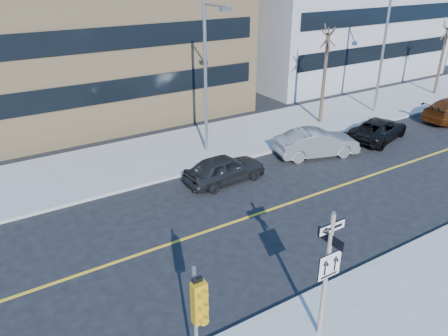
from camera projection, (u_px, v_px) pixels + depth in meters
ground at (267, 287)px, 14.67m from camera, size 120.00×120.00×0.00m
far_sidewalk at (363, 108)px, 32.46m from camera, size 66.00×6.00×0.15m
road_centerline at (400, 165)px, 23.48m from camera, size 40.00×0.14×0.01m
sign_pole at (327, 269)px, 11.70m from camera, size 0.92×0.92×4.06m
traffic_signal at (199, 313)px, 9.42m from camera, size 0.32×0.45×4.00m
parked_car_a at (225, 169)px, 21.44m from camera, size 1.86×4.24×1.42m
parked_car_b at (317, 143)px, 24.36m from camera, size 2.88×4.92×1.53m
parked_car_c at (378, 129)px, 26.73m from camera, size 3.37×5.10×1.30m
streetlight_a at (208, 71)px, 22.81m from camera, size 0.55×2.25×8.00m
streetlight_b at (387, 46)px, 29.52m from camera, size 0.55×2.25×8.00m
street_tree_west at (328, 40)px, 27.21m from camera, size 1.80×1.80×6.35m
street_tree_east at (447, 33)px, 33.91m from camera, size 1.80×1.80×5.75m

